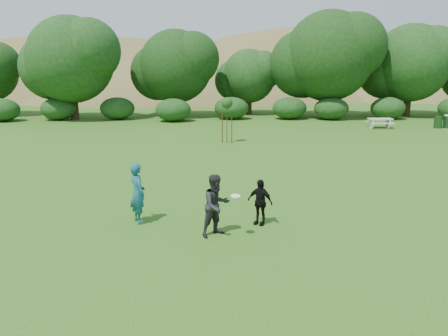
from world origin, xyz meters
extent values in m
plane|color=#19470C|center=(0.00, 0.00, 0.00)|extent=(120.00, 120.00, 0.00)
imported|color=#165365|center=(-2.72, 0.34, 0.95)|extent=(0.75, 0.83, 1.90)
imported|color=#242426|center=(-0.29, -0.76, 0.90)|extent=(1.11, 1.06, 1.80)
imported|color=black|center=(1.04, 0.10, 0.71)|extent=(0.89, 0.75, 1.43)
cylinder|color=#193A15|center=(16.98, 20.81, 0.45)|extent=(0.60, 0.60, 0.90)
cylinder|color=white|center=(0.24, -1.02, 1.25)|extent=(0.27, 0.27, 0.06)
cylinder|color=#382216|center=(0.41, 14.54, 1.25)|extent=(0.05, 0.05, 2.50)
sphere|color=#224719|center=(0.41, 14.54, 2.50)|extent=(0.70, 0.70, 0.70)
cylinder|color=#3D2417|center=(0.11, 14.54, 1.00)|extent=(0.06, 0.06, 2.00)
cylinder|color=#3D2517|center=(0.71, 14.54, 1.00)|extent=(0.06, 0.06, 2.00)
cube|color=beige|center=(12.45, 20.86, 0.72)|extent=(1.80, 0.75, 0.08)
cube|color=beige|center=(11.80, 20.86, 0.34)|extent=(0.10, 0.70, 0.68)
cube|color=beige|center=(13.10, 20.86, 0.34)|extent=(0.10, 0.70, 0.68)
cube|color=beige|center=(12.45, 20.26, 0.44)|extent=(1.80, 0.28, 0.06)
cube|color=beige|center=(12.45, 21.46, 0.44)|extent=(1.80, 0.28, 0.06)
cylinder|color=#143819|center=(17.75, 20.91, 0.45)|extent=(0.60, 0.60, 0.90)
ellipsoid|color=#949494|center=(17.75, 20.91, 0.95)|extent=(0.60, 0.60, 0.20)
ellipsoid|color=olive|center=(-25.00, 70.00, -12.10)|extent=(110.00, 70.00, 44.00)
ellipsoid|color=olive|center=(20.00, 72.00, -14.30)|extent=(100.00, 64.00, 52.00)
ellipsoid|color=olive|center=(-5.00, 58.00, -7.70)|extent=(80.00, 50.00, 28.00)
ellipsoid|color=olive|center=(30.00, 60.00, -6.60)|extent=(60.00, 44.00, 24.00)
cylinder|color=#3A2616|center=(-13.00, 27.00, 1.57)|extent=(0.73, 0.73, 3.15)
sphere|color=#194214|center=(-13.00, 27.00, 5.23)|extent=(7.54, 7.54, 7.54)
cylinder|color=#3A2616|center=(-4.00, 29.00, 1.40)|extent=(0.68, 0.68, 2.80)
sphere|color=#194214|center=(-4.00, 29.00, 4.66)|extent=(6.73, 6.73, 6.73)
cylinder|color=#3A2616|center=(3.00, 31.00, 1.14)|extent=(0.60, 0.60, 2.27)
sphere|color=#194214|center=(3.00, 31.00, 3.71)|extent=(5.22, 5.22, 5.22)
cylinder|color=#3A2616|center=(10.00, 28.00, 1.66)|extent=(0.76, 0.76, 3.32)
sphere|color=#194214|center=(10.00, 28.00, 5.56)|extent=(8.12, 8.12, 8.12)
cylinder|color=#3A2616|center=(18.00, 29.00, 1.49)|extent=(0.71, 0.71, 2.97)
sphere|color=#194214|center=(18.00, 29.00, 4.96)|extent=(7.19, 7.19, 7.19)
camera|label=1|loc=(-0.30, -12.61, 4.80)|focal=35.00mm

